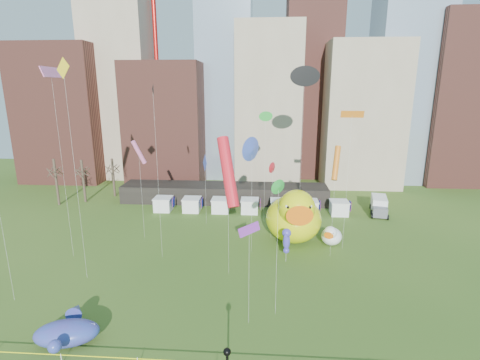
# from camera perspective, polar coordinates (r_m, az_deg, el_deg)

# --- Properties ---
(skyline) EXTENTS (101.00, 23.00, 68.00)m
(skyline) POSITION_cam_1_polar(r_m,az_deg,el_deg) (83.55, 3.27, 14.80)
(skyline) COLOR brown
(skyline) RESTS_ON ground
(pavilion) EXTENTS (38.00, 6.00, 3.20)m
(pavilion) POSITION_cam_1_polar(r_m,az_deg,el_deg) (67.61, -2.48, -2.09)
(pavilion) COLOR black
(pavilion) RESTS_ON ground
(vendor_tents) EXTENTS (33.24, 2.80, 2.40)m
(vendor_tents) POSITION_cam_1_polar(r_m,az_deg,el_deg) (61.68, 1.56, -4.19)
(vendor_tents) COLOR white
(vendor_tents) RESTS_ON ground
(bare_trees) EXTENTS (8.44, 6.44, 8.50)m
(bare_trees) POSITION_cam_1_polar(r_m,az_deg,el_deg) (73.26, -23.43, -0.04)
(bare_trees) COLOR #382B21
(bare_trees) RESTS_ON ground
(big_duck) EXTENTS (8.06, 10.60, 8.03)m
(big_duck) POSITION_cam_1_polar(r_m,az_deg,el_deg) (49.93, 8.54, -5.73)
(big_duck) COLOR #DBE20B
(big_duck) RESTS_ON ground
(small_duck) EXTENTS (3.75, 4.16, 2.91)m
(small_duck) POSITION_cam_1_polar(r_m,az_deg,el_deg) (50.80, 14.21, -8.51)
(small_duck) COLOR white
(small_duck) RESTS_ON ground
(seahorse_green) EXTENTS (1.72, 1.97, 6.79)m
(seahorse_green) POSITION_cam_1_polar(r_m,az_deg,el_deg) (47.62, 7.42, -4.90)
(seahorse_green) COLOR silver
(seahorse_green) RESTS_ON ground
(seahorse_purple) EXTENTS (1.27, 1.49, 4.37)m
(seahorse_purple) POSITION_cam_1_polar(r_m,az_deg,el_deg) (44.35, 7.38, -9.22)
(seahorse_purple) COLOR silver
(seahorse_purple) RESTS_ON ground
(whale_inflatable) EXTENTS (5.71, 6.74, 2.31)m
(whale_inflatable) POSITION_cam_1_polar(r_m,az_deg,el_deg) (35.50, -25.61, -20.73)
(whale_inflatable) COLOR #463693
(whale_inflatable) RESTS_ON ground
(box_truck) EXTENTS (3.69, 6.75, 2.72)m
(box_truck) POSITION_cam_1_polar(r_m,az_deg,el_deg) (65.71, 21.12, -3.74)
(box_truck) COLOR white
(box_truck) RESTS_ON ground
(kite_0) EXTENTS (0.75, 1.40, 10.95)m
(kite_0) POSITION_cam_1_polar(r_m,az_deg,el_deg) (49.03, 5.17, 1.92)
(kite_0) COLOR silver
(kite_0) RESTS_ON ground
(kite_1) EXTENTS (0.74, 3.84, 22.96)m
(kite_1) POSITION_cam_1_polar(r_m,az_deg,el_deg) (47.05, -27.71, 14.70)
(kite_1) COLOR silver
(kite_1) RESTS_ON ground
(kite_2) EXTENTS (0.55, 1.36, 21.18)m
(kite_2) POSITION_cam_1_polar(r_m,az_deg,el_deg) (42.93, -13.61, 13.50)
(kite_2) COLOR silver
(kite_2) RESTS_ON ground
(kite_3) EXTENTS (1.42, 0.67, 17.35)m
(kite_3) POSITION_cam_1_polar(r_m,az_deg,el_deg) (54.25, 4.07, 9.91)
(kite_3) COLOR silver
(kite_3) RESTS_ON ground
(kite_4) EXTENTS (1.83, 0.93, 23.55)m
(kite_4) POSITION_cam_1_polar(r_m,az_deg,el_deg) (40.40, -26.03, 14.21)
(kite_4) COLOR silver
(kite_4) RESTS_ON ground
(kite_5) EXTENTS (1.56, 2.80, 15.02)m
(kite_5) POSITION_cam_1_polar(r_m,az_deg,el_deg) (43.42, 1.92, 4.89)
(kite_5) COLOR silver
(kite_5) RESTS_ON ground
(kite_6) EXTENTS (2.74, 0.66, 18.02)m
(kite_6) POSITION_cam_1_polar(r_m,az_deg,el_deg) (46.30, 17.31, 9.72)
(kite_6) COLOR silver
(kite_6) RESTS_ON ground
(kite_7) EXTENTS (1.85, 2.17, 9.42)m
(kite_7) POSITION_cam_1_polar(r_m,az_deg,el_deg) (30.82, 1.47, -7.88)
(kite_7) COLOR silver
(kite_7) RESTS_ON ground
(kite_8) EXTENTS (3.07, 4.51, 15.69)m
(kite_8) POSITION_cam_1_polar(r_m,az_deg,el_deg) (38.58, -1.91, 1.27)
(kite_8) COLOR silver
(kite_8) RESTS_ON ground
(kite_9) EXTENTS (1.84, 1.74, 13.98)m
(kite_9) POSITION_cam_1_polar(r_m,az_deg,el_deg) (50.45, -15.71, 4.23)
(kite_9) COLOR silver
(kite_9) RESTS_ON ground
(kite_10) EXTENTS (2.90, 0.66, 23.77)m
(kite_10) POSITION_cam_1_polar(r_m,az_deg,el_deg) (54.48, 10.20, 15.82)
(kite_10) COLOR silver
(kite_10) RESTS_ON ground
(kite_11) EXTENTS (0.90, 1.08, 13.03)m
(kite_11) POSITION_cam_1_polar(r_m,az_deg,el_deg) (31.18, 6.13, -1.23)
(kite_11) COLOR silver
(kite_11) RESTS_ON ground
(kite_13) EXTENTS (1.03, 2.55, 11.11)m
(kite_13) POSITION_cam_1_polar(r_m,az_deg,el_deg) (54.61, -5.56, 2.60)
(kite_13) COLOR silver
(kite_13) RESTS_ON ground
(kite_14) EXTENTS (1.39, 2.47, 14.07)m
(kite_14) POSITION_cam_1_polar(r_m,az_deg,el_deg) (44.18, 14.95, 2.59)
(kite_14) COLOR silver
(kite_14) RESTS_ON ground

